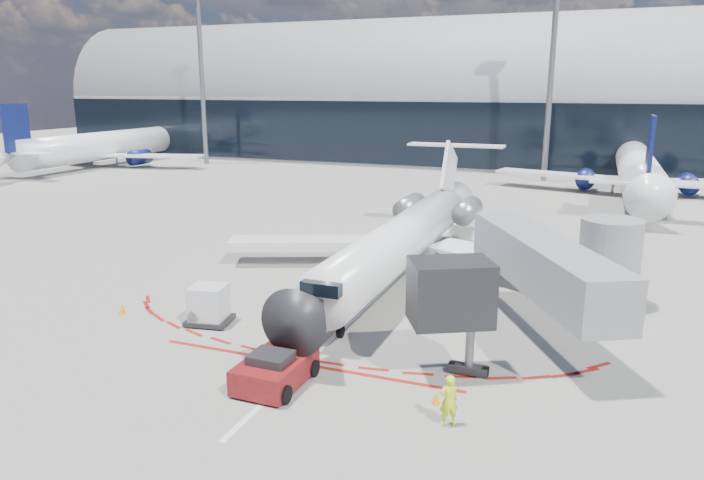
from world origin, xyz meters
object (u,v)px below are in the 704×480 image
at_px(regional_jet, 407,235).
at_px(uld_container, 209,305).
at_px(pushback_tug, 275,370).
at_px(ramp_worker, 449,400).

relative_size(regional_jet, uld_container, 12.73).
xyz_separation_m(regional_jet, pushback_tug, (-0.59, -16.51, -1.89)).
distance_m(regional_jet, pushback_tug, 16.63).
xyz_separation_m(pushback_tug, ramp_worker, (7.12, -0.54, 0.31)).
distance_m(regional_jet, uld_container, 13.72).
bearing_deg(regional_jet, uld_container, -120.00).
bearing_deg(pushback_tug, ramp_worker, -3.40).
bearing_deg(ramp_worker, pushback_tug, -37.23).
distance_m(pushback_tug, ramp_worker, 7.15).
bearing_deg(uld_container, ramp_worker, -31.55).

